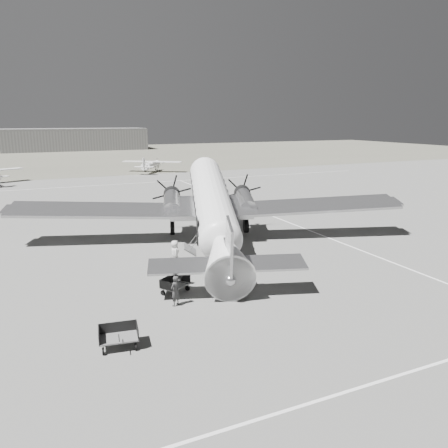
{
  "coord_description": "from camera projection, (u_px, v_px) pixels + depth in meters",
  "views": [
    {
      "loc": [
        -9.57,
        -24.49,
        9.26
      ],
      "look_at": [
        2.53,
        2.35,
        2.2
      ],
      "focal_mm": 35.0,
      "sensor_mm": 36.0,
      "label": 1
    }
  ],
  "objects": [
    {
      "name": "light_plane_right",
      "position": [
        151.0,
        166.0,
        78.44
      ],
      "size": [
        13.89,
        13.27,
        2.25
      ],
      "primitive_type": null,
      "rotation": [
        0.0,
        0.0,
        -0.57
      ],
      "color": "white",
      "rests_on": "ground"
    },
    {
      "name": "baggage_cart_far",
      "position": [
        119.0,
        337.0,
        18.08
      ],
      "size": [
        1.84,
        1.42,
        0.96
      ],
      "primitive_type": null,
      "rotation": [
        0.0,
        0.0,
        -0.14
      ],
      "color": "#5B5B5B",
      "rests_on": "ground"
    },
    {
      "name": "ground_crew",
      "position": [
        175.0,
        291.0,
        22.14
      ],
      "size": [
        0.69,
        0.63,
        1.59
      ],
      "primitive_type": "imported",
      "rotation": [
        0.0,
        0.0,
        3.7
      ],
      "color": "#303030",
      "rests_on": "ground"
    },
    {
      "name": "hangar_main",
      "position": [
        76.0,
        139.0,
        135.31
      ],
      "size": [
        42.0,
        14.0,
        6.6
      ],
      "color": "slate",
      "rests_on": "ground"
    },
    {
      "name": "passenger",
      "position": [
        175.0,
        254.0,
        28.04
      ],
      "size": [
        0.66,
        0.92,
        1.74
      ],
      "primitive_type": "imported",
      "rotation": [
        0.0,
        0.0,
        1.44
      ],
      "color": "silver",
      "rests_on": "ground"
    },
    {
      "name": "dc3_airliner",
      "position": [
        213.0,
        208.0,
        31.88
      ],
      "size": [
        36.08,
        29.97,
        5.9
      ],
      "primitive_type": null,
      "rotation": [
        0.0,
        0.0,
        -0.31
      ],
      "color": "#ADADB0",
      "rests_on": "ground"
    },
    {
      "name": "ramp_agent",
      "position": [
        175.0,
        271.0,
        24.58
      ],
      "size": [
        1.1,
        1.18,
        1.95
      ],
      "primitive_type": "imported",
      "rotation": [
        0.0,
        0.0,
        1.08
      ],
      "color": "#B5B5B2",
      "rests_on": "ground"
    },
    {
      "name": "taxi_line_near",
      "position": [
        350.0,
        391.0,
        15.28
      ],
      "size": [
        60.0,
        0.15,
        0.01
      ],
      "primitive_type": "cube",
      "color": "silver",
      "rests_on": "ground"
    },
    {
      "name": "taxi_line_right",
      "position": [
        353.0,
        247.0,
        32.49
      ],
      "size": [
        0.15,
        80.0,
        0.01
      ],
      "primitive_type": "cube",
      "color": "silver",
      "rests_on": "ground"
    },
    {
      "name": "taxi_line_horizon",
      "position": [
        101.0,
        185.0,
        63.16
      ],
      "size": [
        90.0,
        0.15,
        0.01
      ],
      "primitive_type": "cube",
      "color": "silver",
      "rests_on": "ground"
    },
    {
      "name": "baggage_cart_near",
      "position": [
        175.0,
        285.0,
        23.82
      ],
      "size": [
        1.99,
        1.86,
        0.92
      ],
      "primitive_type": null,
      "rotation": [
        0.0,
        0.0,
        0.59
      ],
      "color": "#5B5B5B",
      "rests_on": "ground"
    },
    {
      "name": "ground",
      "position": [
        203.0,
        269.0,
        27.7
      ],
      "size": [
        260.0,
        260.0,
        0.0
      ],
      "primitive_type": "plane",
      "color": "slate",
      "rests_on": "ground"
    },
    {
      "name": "grass_infield",
      "position": [
        67.0,
        157.0,
        111.92
      ],
      "size": [
        260.0,
        90.0,
        0.01
      ],
      "primitive_type": "cube",
      "color": "#5C5A4D",
      "rests_on": "ground"
    }
  ]
}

